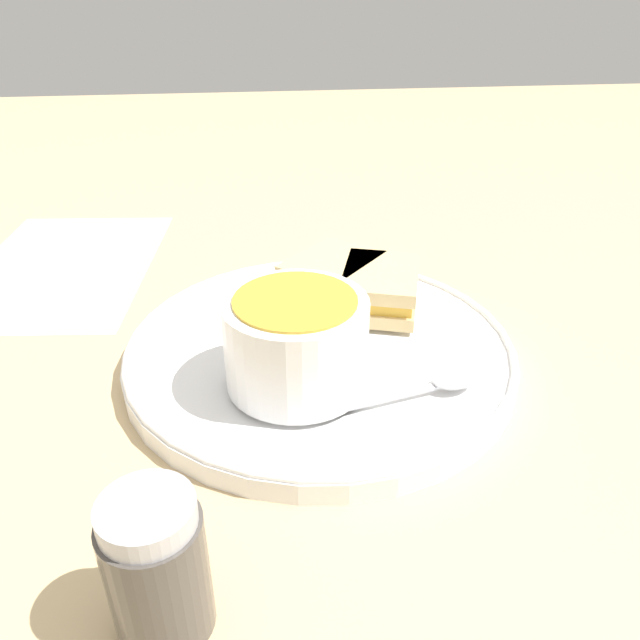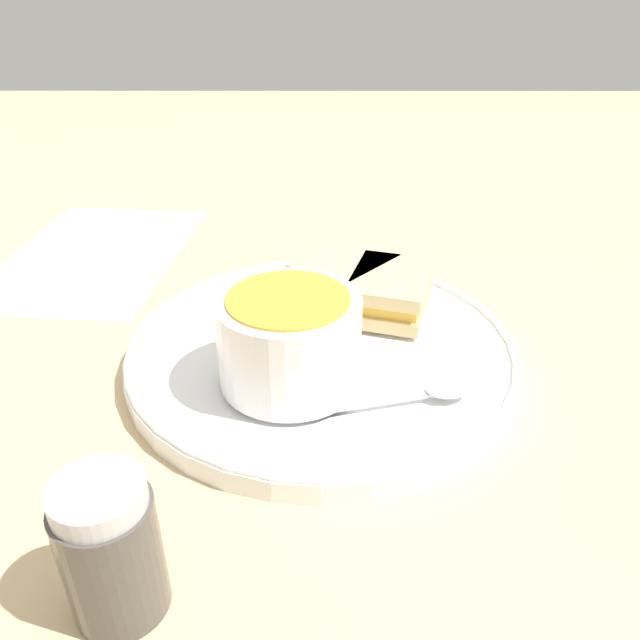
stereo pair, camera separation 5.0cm
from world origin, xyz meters
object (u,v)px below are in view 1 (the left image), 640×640
Objects in this scene: spoon at (441,383)px; sandwich_half_near at (380,288)px; sandwich_half_far at (332,276)px; salt_shaker at (157,568)px; soup_bowl at (296,341)px.

sandwich_half_near reaches higher than spoon.
salt_shaker reaches higher than sandwich_half_far.
spoon is at bearing 169.26° from soup_bowl.
salt_shaker is at bearing 59.39° from sandwich_half_near.
sandwich_half_far is at bearing 97.15° from spoon.
soup_bowl is 0.14m from sandwich_half_near.
sandwich_half_near is 0.94× the size of sandwich_half_far.
salt_shaker is (0.13, 0.31, 0.00)m from sandwich_half_far.
sandwich_half_near is at bearing -120.61° from salt_shaker.
sandwich_half_far is (0.06, -0.16, 0.01)m from spoon.
sandwich_half_far is at bearing -107.88° from soup_bowl.
soup_bowl reaches higher than spoon.
soup_bowl is 0.96× the size of sandwich_half_far.
salt_shaker is (0.08, 0.17, -0.02)m from soup_bowl.
spoon is at bearing -140.59° from salt_shaker.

